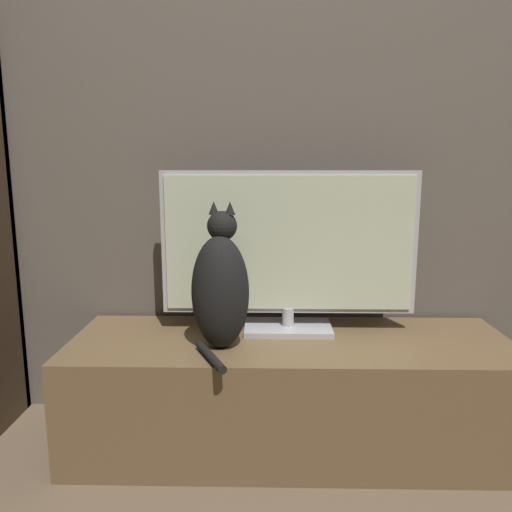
{
  "coord_description": "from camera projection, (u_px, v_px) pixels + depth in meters",
  "views": [
    {
      "loc": [
        -0.09,
        -0.81,
        1.04
      ],
      "look_at": [
        -0.13,
        0.92,
        0.72
      ],
      "focal_mm": 35.0,
      "sensor_mm": 36.0,
      "label": 1
    }
  ],
  "objects": [
    {
      "name": "tv_stand",
      "position": [
        290.0,
        392.0,
        1.85
      ],
      "size": [
        1.59,
        0.53,
        0.41
      ],
      "color": "brown",
      "rests_on": "ground_plane"
    },
    {
      "name": "tv",
      "position": [
        289.0,
        250.0,
        1.85
      ],
      "size": [
        0.95,
        0.2,
        0.6
      ],
      "color": "#B7B7BC",
      "rests_on": "tv_stand"
    },
    {
      "name": "cat",
      "position": [
        221.0,
        288.0,
        1.7
      ],
      "size": [
        0.23,
        0.34,
        0.5
      ],
      "rotation": [
        0.0,
        0.0,
        -0.17
      ],
      "color": "black",
      "rests_on": "tv_stand"
    },
    {
      "name": "wall_back",
      "position": [
        290.0,
        96.0,
        1.96
      ],
      "size": [
        4.8,
        0.05,
        2.6
      ],
      "color": "#60564C",
      "rests_on": "ground_plane"
    }
  ]
}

